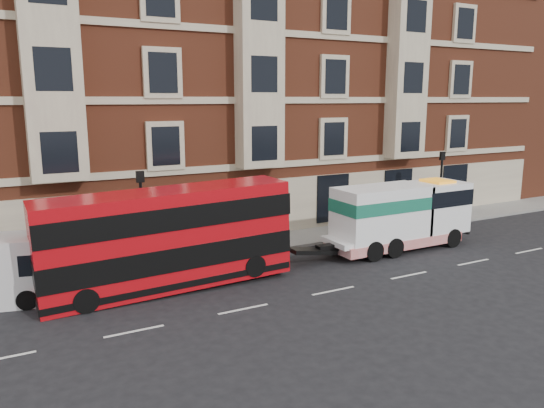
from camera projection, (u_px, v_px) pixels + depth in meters
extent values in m
plane|color=black|center=(333.00, 291.00, 21.30)|extent=(120.00, 120.00, 0.00)
cube|color=slate|center=(252.00, 244.00, 27.77)|extent=(90.00, 3.00, 0.15)
cube|color=brown|center=(204.00, 75.00, 32.73)|extent=(45.00, 12.00, 18.00)
cylinder|color=black|center=(142.00, 224.00, 23.46)|extent=(0.14, 0.14, 4.00)
cube|color=black|center=(140.00, 177.00, 23.04)|extent=(0.35, 0.15, 0.50)
cylinder|color=black|center=(440.00, 191.00, 31.80)|extent=(0.14, 0.14, 4.00)
cube|color=black|center=(442.00, 156.00, 31.39)|extent=(0.35, 0.15, 0.50)
cube|color=#BA0A11|center=(167.00, 239.00, 21.17)|extent=(9.99, 2.23, 3.92)
cube|color=black|center=(168.00, 253.00, 21.28)|extent=(10.03, 2.29, 0.94)
cube|color=black|center=(166.00, 214.00, 20.96)|extent=(10.03, 2.29, 0.89)
cylinder|color=black|center=(86.00, 300.00, 19.05)|extent=(0.93, 0.29, 0.93)
cylinder|color=black|center=(77.00, 284.00, 20.79)|extent=(0.93, 0.29, 0.93)
cylinder|color=black|center=(255.00, 266.00, 22.13)|extent=(0.93, 0.29, 0.93)
cylinder|color=black|center=(235.00, 254.00, 23.87)|extent=(0.93, 0.29, 0.93)
cube|color=white|center=(397.00, 233.00, 26.97)|extent=(8.02, 2.05, 0.27)
cube|color=white|center=(436.00, 206.00, 27.94)|extent=(2.85, 2.23, 2.59)
cube|color=white|center=(382.00, 212.00, 26.24)|extent=(4.81, 2.23, 2.59)
cube|color=#176A51|center=(382.00, 204.00, 26.15)|extent=(4.86, 2.27, 0.62)
cube|color=red|center=(394.00, 240.00, 26.95)|extent=(7.13, 2.29, 0.49)
cylinder|color=black|center=(452.00, 238.00, 27.50)|extent=(0.98, 0.31, 0.98)
cylinder|color=black|center=(424.00, 229.00, 29.24)|extent=(0.98, 0.31, 0.98)
cylinder|color=black|center=(394.00, 248.00, 25.68)|extent=(0.98, 0.36, 0.98)
cylinder|color=black|center=(368.00, 238.00, 27.42)|extent=(0.98, 0.36, 0.98)
cylinder|color=black|center=(374.00, 251.00, 25.10)|extent=(0.98, 0.36, 0.98)
cylinder|color=black|center=(348.00, 241.00, 26.84)|extent=(0.98, 0.36, 0.98)
cylinder|color=black|center=(27.00, 300.00, 19.36)|extent=(0.78, 0.42, 0.75)
cylinder|color=black|center=(36.00, 283.00, 21.13)|extent=(0.78, 0.42, 0.75)
imported|color=#1C2538|center=(58.00, 250.00, 23.44)|extent=(0.69, 0.51, 1.71)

